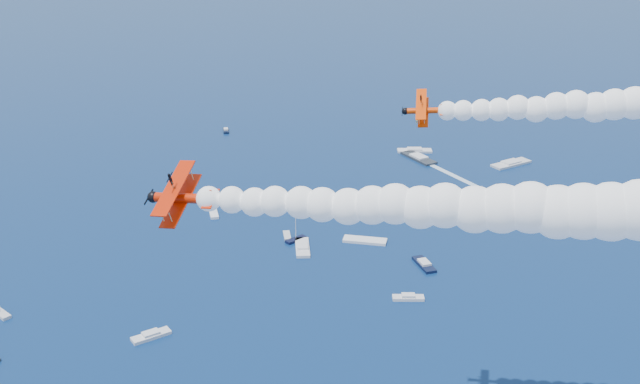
# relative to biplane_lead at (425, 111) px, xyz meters

# --- Properties ---
(biplane_lead) EXTENTS (7.45, 9.06, 7.18)m
(biplane_lead) POSITION_rel_biplane_lead_xyz_m (0.00, 0.00, 0.00)
(biplane_lead) COLOR #F53E05
(biplane_trail) EXTENTS (8.79, 10.59, 8.96)m
(biplane_trail) POSITION_rel_biplane_lead_xyz_m (-21.23, -36.83, -1.47)
(biplane_trail) COLOR red
(smoke_trail_lead) EXTENTS (56.36, 19.19, 10.41)m
(smoke_trail_lead) POSITION_rel_biplane_lead_xyz_m (27.48, 3.46, 2.09)
(smoke_trail_lead) COLOR white
(smoke_trail_trail) EXTENTS (55.68, 7.07, 10.41)m
(smoke_trail_trail) POSITION_rel_biplane_lead_xyz_m (6.47, -36.61, 0.62)
(smoke_trail_trail) COLOR white
(spectator_boats) EXTENTS (223.43, 168.31, 0.70)m
(spectator_boats) POSITION_rel_biplane_lead_xyz_m (-2.54, 71.64, -54.93)
(spectator_boats) COLOR #282B35
(spectator_boats) RESTS_ON ground
(boat_wakes) EXTENTS (163.38, 141.43, 0.04)m
(boat_wakes) POSITION_rel_biplane_lead_xyz_m (17.98, 55.17, -55.25)
(boat_wakes) COLOR white
(boat_wakes) RESTS_ON ground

